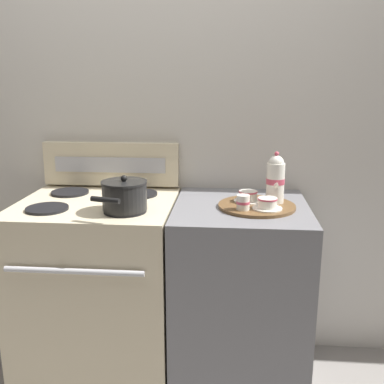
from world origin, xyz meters
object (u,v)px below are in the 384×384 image
Objects in this scene: saucepan at (124,195)px; teacup_right at (267,204)px; teapot at (276,179)px; stove at (100,290)px; creamer_jug at (243,202)px; teacup_left at (248,196)px; serving_tray at (257,206)px.

saucepan is 0.61m from teacup_right.
teacup_right is at bearing -110.18° from teapot.
saucepan is 0.67m from teapot.
teapot reaches higher than stove.
teacup_right is 0.11m from creamer_jug.
saucepan is 2.16× the size of teacup_left.
teacup_left is (0.53, 0.17, -0.04)m from saucepan.
saucepan is at bearing -168.20° from serving_tray.
teapot reaches higher than serving_tray.
saucepan is 0.51m from creamer_jug.
saucepan is at bearing -175.15° from teacup_right.
teacup_left is 0.14m from creamer_jug.
stove is 3.92× the size of teapot.
serving_tray is at bearing -151.77° from teapot.
teapot is at bearing 28.23° from serving_tray.
stove is 0.87m from serving_tray.
teacup_left is at bearing 1.70° from stove.
teacup_right is at bearing 9.93° from creamer_jug.
teacup_right is at bearing -55.50° from teacup_left.
stove is 1.00m from teapot.
stove is at bearing 177.96° from serving_tray.
saucepan is at bearing -162.63° from teacup_left.
stove is 3.29× the size of saucepan.
teacup_right is (0.08, -0.11, 0.00)m from teacup_left.
teacup_left is 0.14m from teacup_right.
stove is at bearing 140.01° from saucepan.
creamer_jug is (-0.10, -0.02, 0.01)m from teacup_right.
saucepan reaches higher than serving_tray.
teapot is at bearing 14.03° from saucepan.
serving_tray is 1.48× the size of teapot.
teapot is at bearing -1.72° from teacup_left.
teapot reaches higher than saucepan.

